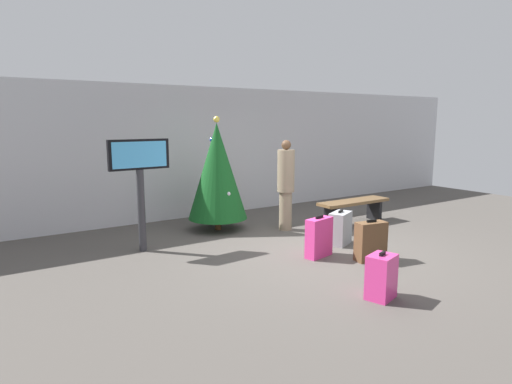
{
  "coord_description": "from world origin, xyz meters",
  "views": [
    {
      "loc": [
        -4.53,
        -5.16,
        2.09
      ],
      "look_at": [
        -0.57,
        0.9,
        0.9
      ],
      "focal_mm": 30.38,
      "sensor_mm": 36.0,
      "label": 1
    }
  ],
  "objects_px": {
    "traveller_0": "(286,183)",
    "suitcase_1": "(319,237)",
    "waiting_bench": "(354,206)",
    "flight_info_kiosk": "(140,172)",
    "suitcase_3": "(340,228)",
    "holiday_tree": "(217,171)",
    "suitcase_0": "(371,241)",
    "suitcase_2": "(381,277)"
  },
  "relations": [
    {
      "from": "suitcase_3",
      "to": "traveller_0",
      "type": "bearing_deg",
      "value": 97.72
    },
    {
      "from": "waiting_bench",
      "to": "traveller_0",
      "type": "bearing_deg",
      "value": 167.49
    },
    {
      "from": "suitcase_0",
      "to": "suitcase_3",
      "type": "distance_m",
      "value": 0.92
    },
    {
      "from": "holiday_tree",
      "to": "waiting_bench",
      "type": "bearing_deg",
      "value": -22.32
    },
    {
      "from": "traveller_0",
      "to": "waiting_bench",
      "type": "bearing_deg",
      "value": -12.51
    },
    {
      "from": "traveller_0",
      "to": "suitcase_1",
      "type": "height_order",
      "value": "traveller_0"
    },
    {
      "from": "waiting_bench",
      "to": "suitcase_0",
      "type": "relative_size",
      "value": 2.61
    },
    {
      "from": "holiday_tree",
      "to": "traveller_0",
      "type": "height_order",
      "value": "holiday_tree"
    },
    {
      "from": "suitcase_1",
      "to": "traveller_0",
      "type": "bearing_deg",
      "value": 70.3
    },
    {
      "from": "holiday_tree",
      "to": "suitcase_2",
      "type": "xyz_separation_m",
      "value": [
        0.05,
        -4.0,
        -0.88
      ]
    },
    {
      "from": "traveller_0",
      "to": "suitcase_1",
      "type": "relative_size",
      "value": 2.67
    },
    {
      "from": "traveller_0",
      "to": "suitcase_1",
      "type": "xyz_separation_m",
      "value": [
        -0.59,
        -1.64,
        -0.61
      ]
    },
    {
      "from": "holiday_tree",
      "to": "suitcase_1",
      "type": "height_order",
      "value": "holiday_tree"
    },
    {
      "from": "holiday_tree",
      "to": "flight_info_kiosk",
      "type": "height_order",
      "value": "holiday_tree"
    },
    {
      "from": "suitcase_1",
      "to": "suitcase_3",
      "type": "bearing_deg",
      "value": 22.88
    },
    {
      "from": "waiting_bench",
      "to": "traveller_0",
      "type": "distance_m",
      "value": 1.64
    },
    {
      "from": "suitcase_0",
      "to": "suitcase_1",
      "type": "xyz_separation_m",
      "value": [
        -0.53,
        0.57,
        0.01
      ]
    },
    {
      "from": "suitcase_2",
      "to": "suitcase_0",
      "type": "bearing_deg",
      "value": 47.02
    },
    {
      "from": "suitcase_0",
      "to": "suitcase_3",
      "type": "bearing_deg",
      "value": 75.18
    },
    {
      "from": "traveller_0",
      "to": "suitcase_3",
      "type": "relative_size",
      "value": 2.91
    },
    {
      "from": "holiday_tree",
      "to": "suitcase_3",
      "type": "relative_size",
      "value": 3.66
    },
    {
      "from": "flight_info_kiosk",
      "to": "suitcase_3",
      "type": "bearing_deg",
      "value": -26.53
    },
    {
      "from": "holiday_tree",
      "to": "waiting_bench",
      "type": "height_order",
      "value": "holiday_tree"
    },
    {
      "from": "traveller_0",
      "to": "suitcase_0",
      "type": "relative_size",
      "value": 2.74
    },
    {
      "from": "traveller_0",
      "to": "holiday_tree",
      "type": "bearing_deg",
      "value": 146.12
    },
    {
      "from": "suitcase_1",
      "to": "suitcase_0",
      "type": "bearing_deg",
      "value": -47.04
    },
    {
      "from": "waiting_bench",
      "to": "suitcase_3",
      "type": "distance_m",
      "value": 1.65
    },
    {
      "from": "suitcase_3",
      "to": "waiting_bench",
      "type": "bearing_deg",
      "value": 36.48
    },
    {
      "from": "suitcase_2",
      "to": "holiday_tree",
      "type": "bearing_deg",
      "value": 90.65
    },
    {
      "from": "flight_info_kiosk",
      "to": "traveller_0",
      "type": "bearing_deg",
      "value": -3.29
    },
    {
      "from": "traveller_0",
      "to": "suitcase_2",
      "type": "xyz_separation_m",
      "value": [
        -1.04,
        -3.27,
        -0.65
      ]
    },
    {
      "from": "suitcase_3",
      "to": "holiday_tree",
      "type": "bearing_deg",
      "value": 121.75
    },
    {
      "from": "waiting_bench",
      "to": "suitcase_1",
      "type": "xyz_separation_m",
      "value": [
        -2.09,
        -1.31,
        -0.06
      ]
    },
    {
      "from": "suitcase_2",
      "to": "suitcase_3",
      "type": "height_order",
      "value": "suitcase_3"
    },
    {
      "from": "waiting_bench",
      "to": "suitcase_3",
      "type": "bearing_deg",
      "value": -143.52
    },
    {
      "from": "waiting_bench",
      "to": "suitcase_2",
      "type": "xyz_separation_m",
      "value": [
        -2.55,
        -2.93,
        -0.1
      ]
    },
    {
      "from": "traveller_0",
      "to": "suitcase_0",
      "type": "height_order",
      "value": "traveller_0"
    },
    {
      "from": "traveller_0",
      "to": "flight_info_kiosk",
      "type": "bearing_deg",
      "value": 176.71
    },
    {
      "from": "suitcase_1",
      "to": "waiting_bench",
      "type": "bearing_deg",
      "value": 31.94
    },
    {
      "from": "waiting_bench",
      "to": "suitcase_0",
      "type": "height_order",
      "value": "suitcase_0"
    },
    {
      "from": "traveller_0",
      "to": "suitcase_0",
      "type": "xyz_separation_m",
      "value": [
        -0.06,
        -2.21,
        -0.62
      ]
    },
    {
      "from": "waiting_bench",
      "to": "flight_info_kiosk",
      "type": "bearing_deg",
      "value": 173.43
    }
  ]
}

